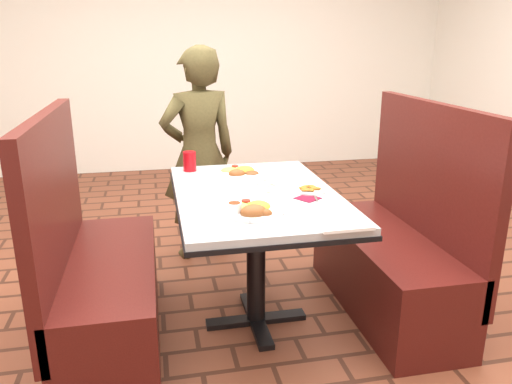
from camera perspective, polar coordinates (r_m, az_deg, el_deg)
dining_table at (r=2.56m, az=0.00°, el=-2.06°), size 0.81×1.21×0.75m
booth_bench_left at (r=2.65m, az=-17.39°, el=-9.77°), size 0.47×1.20×1.17m
booth_bench_right at (r=2.93m, az=15.56°, el=-6.92°), size 0.47×1.20×1.17m
diner_person at (r=3.44m, az=-6.51°, el=4.18°), size 0.59×0.45×1.46m
near_dinner_plate at (r=2.21m, az=-0.42°, el=-1.73°), size 0.27×0.27×0.08m
far_dinner_plate at (r=2.84m, az=-1.78°, el=2.48°), size 0.28×0.28×0.07m
plantain_plate at (r=2.55m, az=6.13°, el=0.29°), size 0.17×0.17×0.03m
maroon_napkin at (r=2.44m, az=5.94°, el=-0.71°), size 0.14×0.14×0.00m
spoon_utensil at (r=2.44m, az=6.78°, el=-0.61°), size 0.03×0.13×0.00m
red_tumbler at (r=2.95m, az=-7.60°, el=3.50°), size 0.08×0.08×0.11m
paper_napkin at (r=2.11m, az=9.85°, el=-3.59°), size 0.22×0.17×0.01m
knife_utensil at (r=2.20m, az=0.22°, el=-2.32°), size 0.09×0.16×0.00m
fork_utensil at (r=2.16m, az=-0.48°, el=-2.69°), size 0.06×0.16×0.00m
lettuce_shreds at (r=2.59m, az=0.60°, el=0.46°), size 0.28×0.32×0.00m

